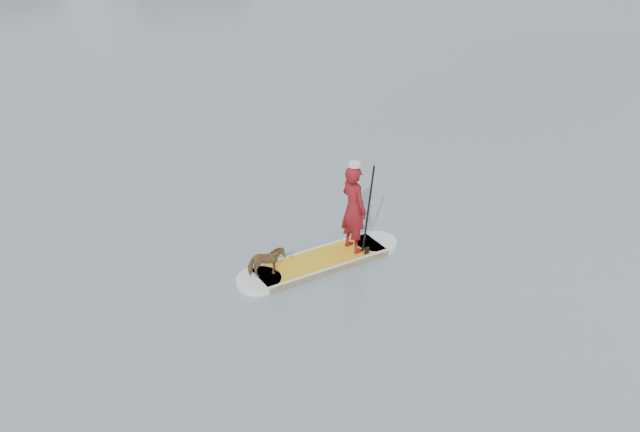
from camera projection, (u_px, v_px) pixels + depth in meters
ground at (339, 178)px, 16.32m from camera, size 140.00×140.00×0.00m
paddleboard at (320, 261)px, 13.00m from camera, size 3.30×0.81×0.12m
paddler at (354, 209)px, 12.91m from camera, size 0.44×0.64×1.68m
white_cap at (355, 164)px, 12.50m from camera, size 0.22×0.22×0.07m
dog at (266, 262)px, 12.35m from camera, size 0.68×0.39×0.54m
paddle at (368, 222)px, 12.81m from camera, size 0.10×0.30×2.00m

